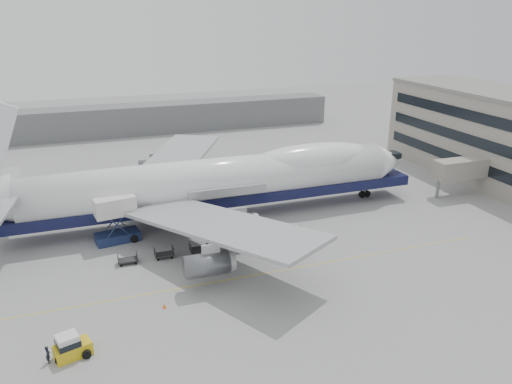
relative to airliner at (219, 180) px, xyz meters
name	(u,v)px	position (x,y,z in m)	size (l,w,h in m)	color
ground	(240,252)	(-0.64, -12.00, -5.62)	(260.00, 260.00, 0.00)	gray
apron_line	(256,275)	(-0.64, -18.00, -5.62)	(60.00, 0.15, 0.01)	gold
hangar	(112,121)	(-10.64, 58.00, -2.12)	(110.00, 8.00, 7.00)	slate
airliner	(219,180)	(0.00, 0.00, 0.00)	(67.00, 55.30, 19.98)	white
catering_truck	(116,217)	(-14.79, -3.48, -2.16)	(5.88, 4.44, 6.22)	navy
baggage_tug	(71,347)	(-20.64, -26.12, -4.63)	(3.42, 2.47, 2.25)	gold
ground_worker	(48,354)	(-22.51, -26.28, -4.81)	(0.60, 0.39, 1.63)	black
traffic_cone	(164,306)	(-11.73, -21.24, -5.37)	(0.36, 0.36, 0.53)	#FF5B0D
dolly_0	(128,259)	(-14.20, -10.26, -5.09)	(2.30, 1.35, 1.30)	#2D2D30
dolly_1	(164,254)	(-9.85, -10.26, -5.09)	(2.30, 1.35, 1.30)	#2D2D30
dolly_2	(199,248)	(-5.50, -10.26, -5.09)	(2.30, 1.35, 1.30)	#2D2D30
dolly_3	(232,243)	(-1.15, -10.26, -5.09)	(2.30, 1.35, 1.30)	#2D2D30
dolly_4	(264,238)	(3.20, -10.26, -5.09)	(2.30, 1.35, 1.30)	#2D2D30
dolly_5	(295,234)	(7.55, -10.26, -5.09)	(2.30, 1.35, 1.30)	#2D2D30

